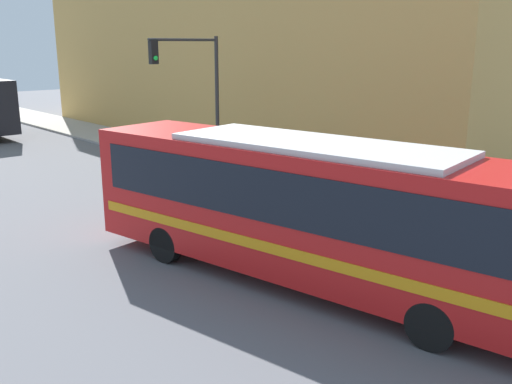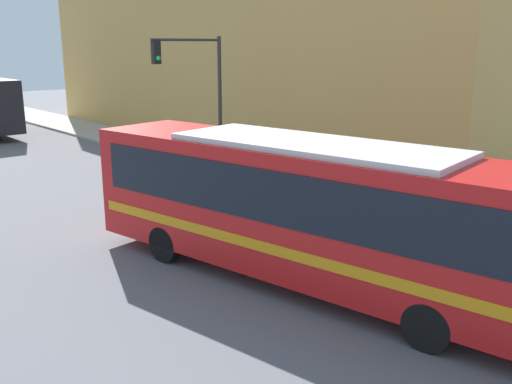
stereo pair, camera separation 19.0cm
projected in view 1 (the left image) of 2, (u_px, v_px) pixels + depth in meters
ground_plane at (329, 277)px, 13.40m from camera, size 120.00×120.00×0.00m
sidewalk at (130, 141)px, 31.79m from camera, size 3.33×70.00×0.13m
building_facade at (229, 37)px, 31.15m from camera, size 6.00×31.81×11.40m
city_bus at (313, 205)px, 12.54m from camera, size 4.42×11.98×3.30m
fire_hydrant at (349, 193)px, 19.15m from camera, size 0.22×0.30×0.68m
traffic_light_pole at (195, 81)px, 22.95m from camera, size 3.28×0.35×5.50m
pedestrian_near_corner at (292, 161)px, 22.02m from camera, size 0.34×0.34×1.59m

